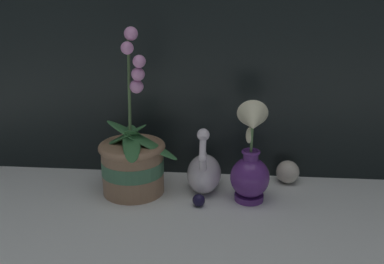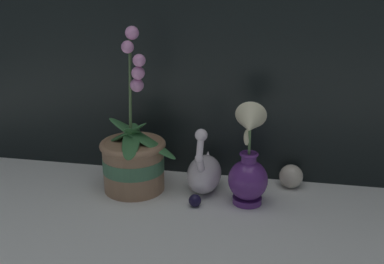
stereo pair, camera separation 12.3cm
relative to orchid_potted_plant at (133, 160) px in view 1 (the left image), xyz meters
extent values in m
plane|color=silver|center=(0.20, -0.10, -0.09)|extent=(2.80, 2.80, 0.00)
cylinder|color=#9E7556|center=(0.00, 0.00, -0.02)|extent=(0.17, 0.17, 0.14)
cylinder|color=#477A56|center=(0.00, 0.00, -0.02)|extent=(0.17, 0.17, 0.04)
torus|color=#9E7556|center=(0.00, 0.00, 0.04)|extent=(0.19, 0.19, 0.02)
cylinder|color=#4C6B3D|center=(0.00, 0.00, 0.20)|extent=(0.01, 0.04, 0.30)
ellipsoid|color=#38703D|center=(0.03, -0.01, 0.06)|extent=(0.21, 0.09, 0.10)
ellipsoid|color=#38703D|center=(0.00, 0.03, 0.06)|extent=(0.07, 0.16, 0.09)
ellipsoid|color=#38703D|center=(-0.03, 0.01, 0.06)|extent=(0.17, 0.09, 0.10)
ellipsoid|color=#38703D|center=(0.01, -0.03, 0.06)|extent=(0.08, 0.18, 0.06)
sphere|color=#DB8EC6|center=(0.01, 0.00, 0.35)|extent=(0.04, 0.04, 0.04)
sphere|color=#DB8EC6|center=(0.00, -0.01, 0.31)|extent=(0.03, 0.03, 0.03)
sphere|color=#DB8EC6|center=(0.03, -0.01, 0.28)|extent=(0.03, 0.03, 0.03)
sphere|color=#DB8EC6|center=(0.03, -0.01, 0.25)|extent=(0.04, 0.04, 0.04)
sphere|color=#DB8EC6|center=(0.02, -0.01, 0.21)|extent=(0.04, 0.04, 0.04)
ellipsoid|color=white|center=(0.19, 0.03, -0.04)|extent=(0.10, 0.16, 0.10)
cone|color=white|center=(0.19, 0.09, -0.03)|extent=(0.05, 0.07, 0.07)
cylinder|color=white|center=(0.19, -0.03, 0.01)|extent=(0.02, 0.06, 0.07)
sphere|color=white|center=(0.19, -0.05, 0.04)|extent=(0.02, 0.02, 0.02)
cylinder|color=white|center=(0.19, -0.04, 0.06)|extent=(0.02, 0.05, 0.06)
sphere|color=white|center=(0.19, -0.02, 0.09)|extent=(0.03, 0.03, 0.03)
cylinder|color=#602D7F|center=(0.32, -0.02, -0.09)|extent=(0.08, 0.08, 0.02)
ellipsoid|color=#602D7F|center=(0.32, -0.02, -0.03)|extent=(0.11, 0.11, 0.11)
cylinder|color=#602D7F|center=(0.32, -0.02, 0.03)|extent=(0.04, 0.04, 0.02)
torus|color=#602D7F|center=(0.32, -0.02, 0.05)|extent=(0.05, 0.05, 0.01)
cylinder|color=#567A47|center=(0.32, -0.03, 0.08)|extent=(0.01, 0.02, 0.07)
cone|color=beige|center=(0.32, -0.05, 0.14)|extent=(0.08, 0.09, 0.10)
ellipsoid|color=beige|center=(0.32, -0.03, 0.09)|extent=(0.02, 0.02, 0.04)
sphere|color=beige|center=(0.44, 0.10, -0.06)|extent=(0.07, 0.07, 0.07)
sphere|color=#191433|center=(0.19, -0.07, -0.08)|extent=(0.03, 0.03, 0.03)
camera|label=1|loc=(0.26, -1.14, 0.48)|focal=42.00mm
camera|label=2|loc=(0.39, -1.12, 0.48)|focal=42.00mm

